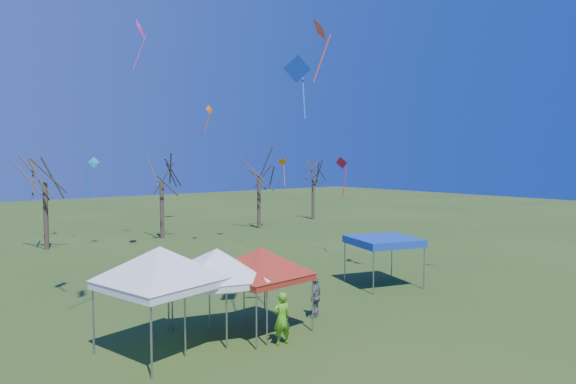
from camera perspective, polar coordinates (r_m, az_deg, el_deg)
name	(u,v)px	position (r m, az deg, el deg)	size (l,w,h in m)	color
ground	(303,338)	(18.60, 1.71, -15.90)	(140.00, 140.00, 0.00)	#2A4917
tree_2	(44,158)	(38.74, -25.47, 3.42)	(3.71, 3.71, 8.18)	#3D2D21
tree_3	(161,161)	(41.21, -13.91, 3.38)	(3.59, 3.59, 7.91)	#3D2D21
tree_4	(259,161)	(45.91, -3.27, 3.48)	(3.58, 3.58, 7.89)	#3D2D21
tree_5	(313,164)	(52.77, 2.82, 3.15)	(3.39, 3.39, 7.46)	#3D2D21
tent_white_west	(160,254)	(17.03, -14.05, -6.66)	(4.40, 4.40, 3.98)	gray
tent_white_mid	(217,255)	(18.05, -7.90, -6.90)	(3.92, 3.92, 3.63)	gray
tent_red	(261,253)	(18.61, -3.04, -6.79)	(4.00, 4.00, 3.54)	gray
tent_blue	(384,241)	(25.84, 10.57, -5.41)	(3.77, 3.77, 2.36)	gray
person_grey	(316,297)	(20.66, 3.09, -11.56)	(0.94, 0.39, 1.61)	slate
person_green	(282,318)	(17.72, -0.71, -13.87)	(0.65, 0.43, 1.79)	#56AE1B
kite_17	(342,164)	(32.61, 6.01, 3.13)	(0.58, 0.90, 2.58)	red
kite_11	(141,30)	(33.17, -15.99, 16.96)	(1.36, 1.51, 3.13)	#F937AA
kite_1	(297,70)	(18.10, 1.04, 13.43)	(1.03, 0.81, 2.21)	blue
kite_19	(209,111)	(35.61, -8.72, 8.92)	(0.73, 0.53, 1.90)	orange
kite_22	(93,164)	(37.89, -20.84, 2.94)	(1.00, 0.96, 2.86)	#0CABBF
kite_27	(321,30)	(20.95, 3.65, 17.52)	(1.09, 1.23, 2.55)	#EC3F16
kite_12	(283,162)	(47.31, -0.61, 3.32)	(0.95, 0.75, 2.66)	orange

